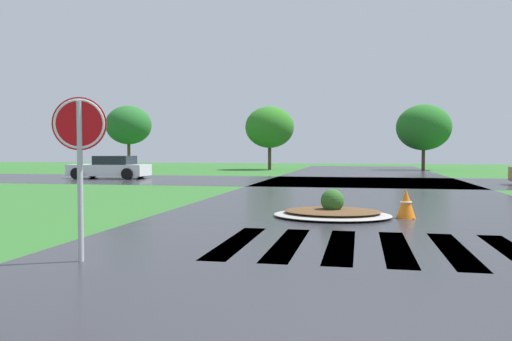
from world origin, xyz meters
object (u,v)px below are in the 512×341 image
at_px(median_island, 332,212).
at_px(car_silver_hatch, 111,168).
at_px(traffic_cone, 406,204).
at_px(stop_sign, 80,140).

distance_m(median_island, car_silver_hatch, 19.98).
distance_m(car_silver_hatch, traffic_cone, 21.06).
bearing_deg(traffic_cone, median_island, -175.31).
bearing_deg(median_island, car_silver_hatch, 132.02).
distance_m(stop_sign, car_silver_hatch, 22.93).
relative_size(median_island, car_silver_hatch, 0.63).
bearing_deg(median_island, stop_sign, -119.86).
xyz_separation_m(median_island, traffic_cone, (1.72, 0.14, 0.21)).
bearing_deg(traffic_cone, stop_sign, -130.47).
height_order(stop_sign, car_silver_hatch, stop_sign).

